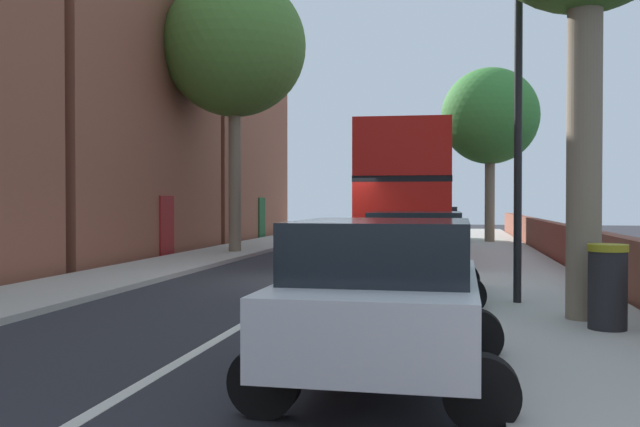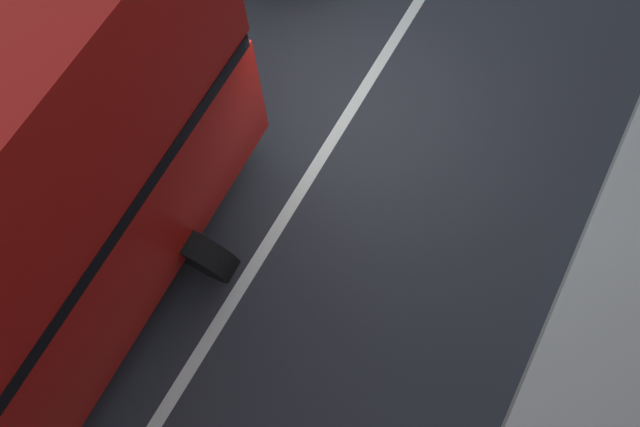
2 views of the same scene
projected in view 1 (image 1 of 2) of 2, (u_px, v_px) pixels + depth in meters
ground_plane at (318, 281)px, 16.59m from camera, size 84.00×84.00×0.00m
road_centre_line at (318, 280)px, 16.59m from camera, size 0.16×54.00×0.01m
sidewalk_left at (129, 274)px, 17.51m from camera, size 2.60×60.00×0.12m
sidewalk_right at (530, 283)px, 15.66m from camera, size 2.60×60.00×0.12m
terraced_houses_left at (34, 101)px, 19.56m from camera, size 4.07×47.52×10.89m
boundary_wall_right at (602, 260)px, 15.36m from camera, size 0.36×54.00×1.22m
double_decker_bus at (408, 188)px, 23.04m from camera, size 3.85×11.59×4.06m
parked_car_green_right_1 at (438, 222)px, 32.49m from camera, size 2.58×4.31×1.66m
parked_car_green_right_2 at (416, 252)px, 12.96m from camera, size 2.49×3.92×1.71m
parked_car_white_right_3 at (385, 293)px, 7.02m from camera, size 2.54×3.97×1.72m
street_tree_left_0 at (234, 47)px, 24.68m from camera, size 5.11×5.11×9.86m
street_tree_right_3 at (490, 117)px, 30.68m from camera, size 4.30×4.30×7.72m
lamppost_right at (518, 93)px, 12.13m from camera, size 0.32×0.32×6.31m
litter_bin_right at (608, 286)px, 9.62m from camera, size 0.55×0.55×1.19m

